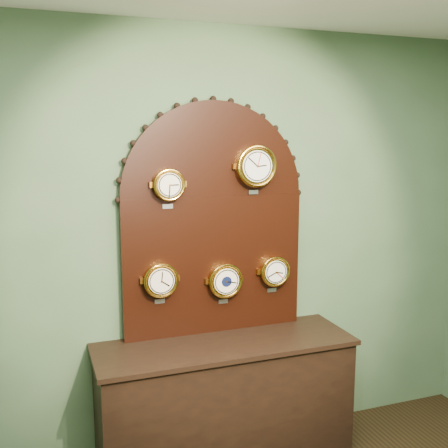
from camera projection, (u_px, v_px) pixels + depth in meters
name	position (u px, v px, depth m)	size (l,w,h in m)	color
wall_back	(211.00, 245.00, 3.51)	(4.00, 4.00, 0.00)	#496847
shop_counter	(225.00, 405.00, 3.43)	(1.60, 0.50, 0.80)	black
display_board	(214.00, 212.00, 3.43)	(1.26, 0.06, 1.53)	black
roman_clock	(169.00, 185.00, 3.24)	(0.20, 0.08, 0.25)	gold
arabic_clock	(256.00, 166.00, 3.41)	(0.27, 0.08, 0.32)	gold
hygrometer	(161.00, 280.00, 3.31)	(0.22, 0.08, 0.27)	gold
barometer	(225.00, 280.00, 3.46)	(0.23, 0.08, 0.28)	gold
tide_clock	(274.00, 271.00, 3.57)	(0.21, 0.08, 0.26)	gold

